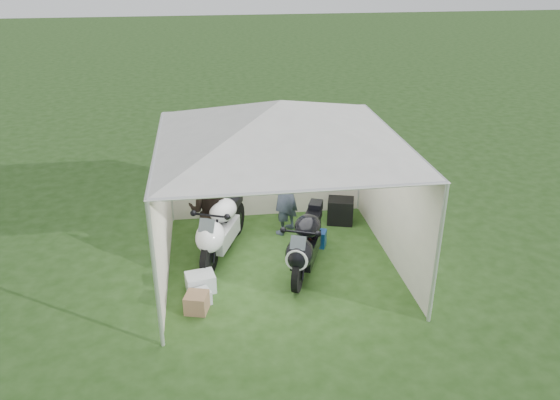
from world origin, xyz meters
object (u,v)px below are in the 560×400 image
Objects in this scene: motorcycle_white at (221,227)px; crate_2 at (200,297)px; canopy_tent at (281,125)px; person_blue_jacket at (285,191)px; motorcycle_black at (305,243)px; crate_1 at (197,303)px; paddock_stand at (315,238)px; equipment_box at (340,211)px; crate_0 at (201,282)px; person_dark_jacket at (209,210)px.

motorcycle_white is 6.59× the size of crate_2.
canopy_tent reaches higher than person_blue_jacket.
canopy_tent is 2.87× the size of motorcycle_black.
crate_1 is (-0.46, -1.66, -0.45)m from motorcycle_white.
paddock_stand is (0.35, 0.88, -0.41)m from motorcycle_black.
crate_2 is (-2.19, -1.59, -0.04)m from paddock_stand.
crate_1 is (-2.95, -2.65, -0.11)m from equipment_box.
motorcycle_black is 4.24× the size of crate_0.
equipment_box is (1.45, 1.38, -2.31)m from canopy_tent.
person_dark_jacket is 2.82m from equipment_box.
person_dark_jacket is at bearing 144.26° from motorcycle_white.
crate_0 is (-2.18, -1.23, -0.00)m from paddock_stand.
person_dark_jacket is at bearing 83.08° from crate_2.
paddock_stand reaches higher than crate_0.
crate_0 reaches higher than crate_1.
person_blue_jacket is 3.86× the size of crate_0.
person_dark_jacket reaches higher than motorcycle_black.
crate_0 is at bearing 96.89° from person_dark_jacket.
motorcycle_white is 4.47× the size of crate_0.
paddock_stand is 0.90× the size of crate_0.
crate_0 is 1.37× the size of crate_1.
canopy_tent is at bearing 40.20° from crate_1.
person_dark_jacket reaches higher than motorcycle_white.
equipment_box is at bearing 41.90° from crate_1.
motorcycle_black reaches higher than paddock_stand.
motorcycle_black is (0.38, -0.37, -2.01)m from canopy_tent.
crate_1 is at bearing -84.16° from motorcycle_white.
person_dark_jacket is 0.89× the size of person_blue_jacket.
canopy_tent is at bearing -145.40° from paddock_stand.
paddock_stand is 1.23× the size of crate_1.
person_blue_jacket reaches higher than crate_1.
crate_0 is (-1.44, -0.72, -2.42)m from canopy_tent.
equipment_box is at bearing 80.56° from motorcycle_black.
crate_2 is (-1.45, -1.08, -2.46)m from canopy_tent.
crate_1 is at bearing -96.56° from crate_0.
equipment_box is 3.97m from crate_1.
crate_0 is at bearing 83.44° from crate_1.
canopy_tent reaches higher than crate_1.
crate_2 is at bearing -143.28° from canopy_tent.
motorcycle_black is 2.02m from crate_2.
canopy_tent is 2.27m from motorcycle_white.
paddock_stand is 2.08m from person_dark_jacket.
crate_1 is at bearing -138.10° from equipment_box.
equipment_box is at bearing -150.33° from person_dark_jacket.
person_blue_jacket is (-0.48, 0.63, 0.74)m from paddock_stand.
crate_1 is at bearing -141.54° from paddock_stand.
motorcycle_black is at bearing -121.37° from equipment_box.
crate_1 is (-1.77, -2.41, -0.74)m from person_blue_jacket.
canopy_tent is 3.12m from crate_1.
person_blue_jacket reaches higher than crate_2.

